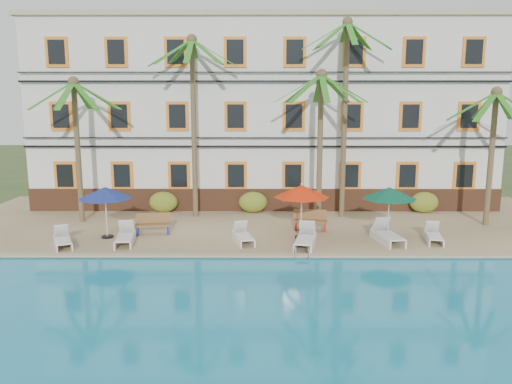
{
  "coord_description": "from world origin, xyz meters",
  "views": [
    {
      "loc": [
        -0.33,
        -18.99,
        6.02
      ],
      "look_at": [
        -0.43,
        3.0,
        2.0
      ],
      "focal_mm": 35.0,
      "sensor_mm": 36.0,
      "label": 1
    }
  ],
  "objects_px": {
    "palm_d": "(345,94)",
    "bench_left": "(153,224)",
    "palm_c": "(320,125)",
    "umbrella_blue": "(105,193)",
    "palm_e": "(493,136)",
    "bench_right": "(311,220)",
    "pool_ladder": "(302,257)",
    "palm_a": "(76,129)",
    "lounger_e": "(387,235)",
    "palm_b": "(193,103)",
    "lounger_b": "(125,237)",
    "lounger_d": "(305,239)",
    "lounger_f": "(434,236)",
    "umbrella_green": "(389,193)",
    "lounger_a": "(63,240)",
    "umbrella_red": "(302,191)",
    "lounger_c": "(243,236)"
  },
  "relations": [
    {
      "from": "palm_a",
      "to": "bench_right",
      "type": "relative_size",
      "value": 4.44
    },
    {
      "from": "lounger_c",
      "to": "palm_d",
      "type": "bearing_deg",
      "value": 44.0
    },
    {
      "from": "palm_a",
      "to": "bench_left",
      "type": "bearing_deg",
      "value": -30.15
    },
    {
      "from": "umbrella_red",
      "to": "lounger_c",
      "type": "distance_m",
      "value": 3.09
    },
    {
      "from": "palm_b",
      "to": "umbrella_green",
      "type": "relative_size",
      "value": 3.92
    },
    {
      "from": "palm_a",
      "to": "lounger_a",
      "type": "bearing_deg",
      "value": -80.89
    },
    {
      "from": "palm_a",
      "to": "umbrella_green",
      "type": "height_order",
      "value": "palm_a"
    },
    {
      "from": "lounger_f",
      "to": "bench_right",
      "type": "distance_m",
      "value": 5.28
    },
    {
      "from": "umbrella_blue",
      "to": "bench_left",
      "type": "distance_m",
      "value": 2.42
    },
    {
      "from": "palm_b",
      "to": "lounger_b",
      "type": "height_order",
      "value": "palm_b"
    },
    {
      "from": "lounger_c",
      "to": "bench_left",
      "type": "height_order",
      "value": "bench_left"
    },
    {
      "from": "palm_d",
      "to": "bench_left",
      "type": "relative_size",
      "value": 6.24
    },
    {
      "from": "palm_e",
      "to": "pool_ladder",
      "type": "bearing_deg",
      "value": -151.33
    },
    {
      "from": "palm_c",
      "to": "umbrella_red",
      "type": "bearing_deg",
      "value": -111.16
    },
    {
      "from": "palm_a",
      "to": "palm_e",
      "type": "height_order",
      "value": "palm_a"
    },
    {
      "from": "lounger_d",
      "to": "umbrella_red",
      "type": "bearing_deg",
      "value": 93.32
    },
    {
      "from": "lounger_d",
      "to": "pool_ladder",
      "type": "distance_m",
      "value": 1.45
    },
    {
      "from": "umbrella_green",
      "to": "lounger_e",
      "type": "bearing_deg",
      "value": -106.24
    },
    {
      "from": "umbrella_red",
      "to": "lounger_d",
      "type": "bearing_deg",
      "value": -86.68
    },
    {
      "from": "palm_d",
      "to": "pool_ladder",
      "type": "relative_size",
      "value": 13.04
    },
    {
      "from": "palm_c",
      "to": "lounger_c",
      "type": "height_order",
      "value": "palm_c"
    },
    {
      "from": "palm_a",
      "to": "palm_d",
      "type": "bearing_deg",
      "value": 5.16
    },
    {
      "from": "umbrella_green",
      "to": "lounger_a",
      "type": "relative_size",
      "value": 1.27
    },
    {
      "from": "lounger_d",
      "to": "palm_d",
      "type": "bearing_deg",
      "value": 66.28
    },
    {
      "from": "lounger_e",
      "to": "lounger_f",
      "type": "height_order",
      "value": "lounger_e"
    },
    {
      "from": "palm_d",
      "to": "lounger_b",
      "type": "bearing_deg",
      "value": -153.13
    },
    {
      "from": "palm_a",
      "to": "umbrella_blue",
      "type": "bearing_deg",
      "value": -53.95
    },
    {
      "from": "lounger_c",
      "to": "lounger_e",
      "type": "height_order",
      "value": "lounger_e"
    },
    {
      "from": "palm_b",
      "to": "lounger_b",
      "type": "relative_size",
      "value": 4.57
    },
    {
      "from": "bench_left",
      "to": "pool_ladder",
      "type": "xyz_separation_m",
      "value": [
        6.28,
        -3.26,
        -0.47
      ]
    },
    {
      "from": "umbrella_green",
      "to": "lounger_c",
      "type": "distance_m",
      "value": 6.41
    },
    {
      "from": "palm_c",
      "to": "umbrella_blue",
      "type": "distance_m",
      "value": 10.13
    },
    {
      "from": "bench_right",
      "to": "pool_ladder",
      "type": "distance_m",
      "value": 4.09
    },
    {
      "from": "umbrella_green",
      "to": "lounger_c",
      "type": "height_order",
      "value": "umbrella_green"
    },
    {
      "from": "lounger_f",
      "to": "bench_right",
      "type": "xyz_separation_m",
      "value": [
        -4.93,
        1.88,
        0.21
      ]
    },
    {
      "from": "lounger_a",
      "to": "bench_right",
      "type": "xyz_separation_m",
      "value": [
        10.26,
        2.62,
        0.21
      ]
    },
    {
      "from": "umbrella_red",
      "to": "bench_left",
      "type": "height_order",
      "value": "umbrella_red"
    },
    {
      "from": "umbrella_blue",
      "to": "lounger_e",
      "type": "relative_size",
      "value": 1.07
    },
    {
      "from": "umbrella_blue",
      "to": "lounger_f",
      "type": "bearing_deg",
      "value": -2.34
    },
    {
      "from": "lounger_d",
      "to": "lounger_f",
      "type": "relative_size",
      "value": 1.22
    },
    {
      "from": "palm_e",
      "to": "lounger_d",
      "type": "distance_m",
      "value": 10.32
    },
    {
      "from": "pool_ladder",
      "to": "bench_right",
      "type": "bearing_deg",
      "value": 79.65
    },
    {
      "from": "palm_e",
      "to": "bench_right",
      "type": "relative_size",
      "value": 4.13
    },
    {
      "from": "umbrella_blue",
      "to": "lounger_f",
      "type": "relative_size",
      "value": 1.29
    },
    {
      "from": "palm_c",
      "to": "palm_e",
      "type": "height_order",
      "value": "palm_c"
    },
    {
      "from": "lounger_d",
      "to": "lounger_f",
      "type": "xyz_separation_m",
      "value": [
        5.4,
        0.72,
        -0.05
      ]
    },
    {
      "from": "lounger_f",
      "to": "bench_left",
      "type": "height_order",
      "value": "bench_left"
    },
    {
      "from": "palm_e",
      "to": "lounger_e",
      "type": "height_order",
      "value": "palm_e"
    },
    {
      "from": "palm_a",
      "to": "lounger_a",
      "type": "height_order",
      "value": "palm_a"
    },
    {
      "from": "umbrella_green",
      "to": "bench_right",
      "type": "distance_m",
      "value": 3.73
    }
  ]
}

